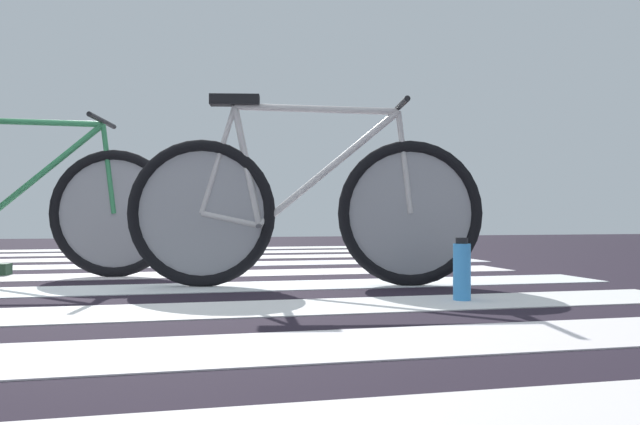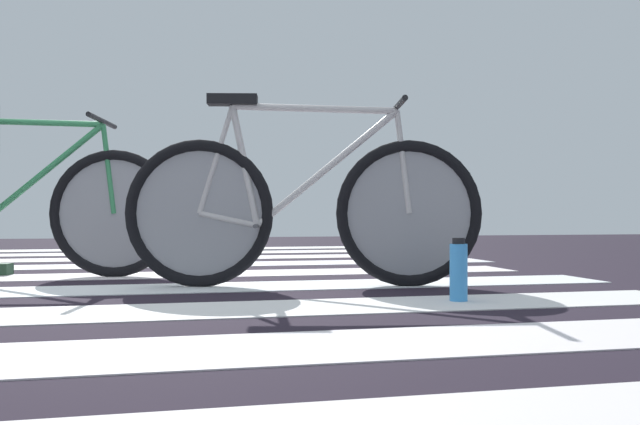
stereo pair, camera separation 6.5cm
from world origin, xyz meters
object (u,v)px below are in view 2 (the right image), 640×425
Objects in this scene: bicycle_2_of_2 at (21,209)px; water_bottle at (459,271)px; traffic_cone at (411,229)px; bicycle_1_of_2 at (304,208)px.

bicycle_2_of_2 reaches higher than water_bottle.
water_bottle is at bearing -105.58° from traffic_cone.
bicycle_1_of_2 reaches higher than traffic_cone.
traffic_cone is (0.60, 2.13, 0.12)m from water_bottle.
bicycle_1_of_2 reaches higher than water_bottle.
bicycle_1_of_2 is at bearing -127.13° from traffic_cone.
bicycle_1_of_2 is 1.67m from bicycle_2_of_2.
water_bottle is (0.50, -0.69, -0.26)m from bicycle_1_of_2.
bicycle_1_of_2 is 0.89m from water_bottle.
bicycle_2_of_2 is 3.31× the size of traffic_cone.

